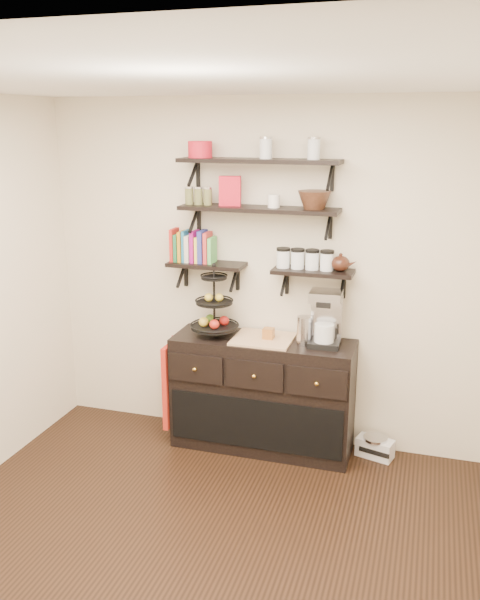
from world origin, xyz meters
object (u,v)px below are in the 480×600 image
object	(u,v)px
coffee_maker	(326,319)
radio	(375,447)
sideboard	(263,394)
fruit_stand	(215,312)

from	to	relation	value
coffee_maker	radio	distance (m)	1.10
sideboard	coffee_maker	bearing A→B (deg)	3.50
sideboard	fruit_stand	xyz separation A→B (m)	(-0.39, 0.00, 0.64)
sideboard	fruit_stand	distance (m)	0.75
sideboard	fruit_stand	size ratio (longest dim) A/B	2.55
fruit_stand	radio	world-z (taller)	fruit_stand
coffee_maker	sideboard	bearing A→B (deg)	-178.79
radio	coffee_maker	bearing A→B (deg)	-155.64
sideboard	radio	size ratio (longest dim) A/B	4.59
fruit_stand	coffee_maker	size ratio (longest dim) A/B	1.30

